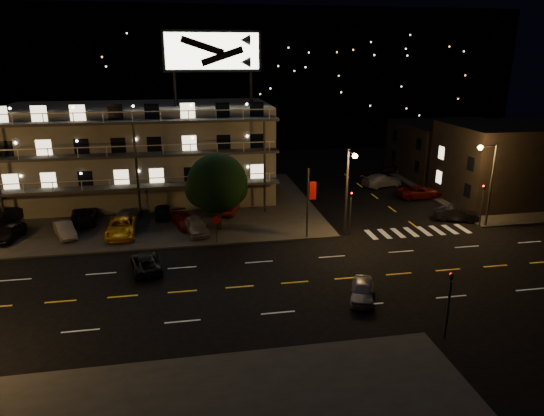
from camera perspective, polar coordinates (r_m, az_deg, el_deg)
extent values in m
plane|color=black|center=(35.05, -0.54, -9.01)|extent=(140.00, 140.00, 0.00)
cube|color=#333230|center=(53.95, -19.09, -0.19)|extent=(44.00, 24.00, 0.15)
cube|color=#333230|center=(63.83, 23.72, 1.96)|extent=(16.00, 24.00, 0.15)
cube|color=gray|center=(56.12, -14.97, 6.06)|extent=(28.00, 12.00, 10.00)
cube|color=gray|center=(55.35, -15.40, 11.38)|extent=(28.00, 12.00, 0.50)
cube|color=#333230|center=(49.83, -15.36, 2.41)|extent=(28.00, 1.80, 0.25)
cube|color=#333230|center=(49.12, -15.67, 6.01)|extent=(28.00, 1.80, 0.25)
cube|color=#333230|center=(48.61, -15.98, 9.70)|extent=(28.00, 1.80, 0.25)
cylinder|color=black|center=(52.99, -11.33, 13.58)|extent=(0.36, 0.36, 3.50)
cylinder|color=black|center=(53.48, -2.48, 13.93)|extent=(0.36, 0.36, 3.50)
cube|color=black|center=(52.97, -7.05, 17.85)|extent=(10.20, 0.50, 4.20)
cube|color=white|center=(52.67, -7.02, 17.85)|extent=(9.60, 0.06, 3.60)
cube|color=black|center=(59.75, 26.29, 4.77)|extent=(14.00, 10.00, 8.50)
cube|color=black|center=(69.69, 20.50, 6.47)|extent=(14.00, 12.00, 7.00)
cube|color=black|center=(101.08, -7.49, 15.44)|extent=(120.00, 20.00, 24.00)
cylinder|color=#2D2D30|center=(43.14, 8.77, 1.68)|extent=(0.20, 0.20, 8.00)
cylinder|color=#2D2D30|center=(41.52, 9.37, 6.42)|extent=(0.12, 1.80, 0.12)
sphere|color=#FB9E3E|center=(40.80, 9.73, 6.06)|extent=(0.44, 0.44, 0.44)
cylinder|color=#2D2D30|center=(49.41, 24.35, 2.34)|extent=(0.20, 0.20, 8.00)
cylinder|color=#2D2D30|center=(48.19, 24.13, 6.67)|extent=(1.80, 0.12, 0.12)
sphere|color=#FB9E3E|center=(47.76, 23.31, 6.56)|extent=(0.44, 0.44, 0.44)
cylinder|color=#2D2D30|center=(44.13, 9.17, -0.97)|extent=(0.14, 0.14, 3.60)
imported|color=black|center=(43.45, 9.32, 1.91)|extent=(0.20, 0.16, 1.00)
sphere|color=#FF0C0C|center=(43.37, 9.36, 1.74)|extent=(0.14, 0.14, 0.14)
cylinder|color=#2D2D30|center=(29.96, 19.97, -11.23)|extent=(0.14, 0.14, 3.60)
imported|color=black|center=(28.96, 20.45, -7.23)|extent=(0.20, 0.16, 1.00)
sphere|color=#FF0C0C|center=(29.09, 20.31, -7.31)|extent=(0.14, 0.14, 0.14)
cylinder|color=#2D2D30|center=(49.86, 23.43, -0.05)|extent=(0.14, 0.14, 3.60)
imported|color=black|center=(49.26, 23.75, 2.50)|extent=(0.16, 0.20, 1.00)
sphere|color=#FF0C0C|center=(49.22, 23.62, 2.38)|extent=(0.14, 0.14, 0.14)
cylinder|color=#2D2D30|center=(42.48, 4.20, 0.47)|extent=(0.16, 0.16, 6.40)
cube|color=red|center=(42.25, 4.83, 2.05)|extent=(0.60, 0.04, 1.60)
cylinder|color=#2D2D30|center=(42.16, -6.54, -2.75)|extent=(0.08, 0.08, 2.20)
cylinder|color=red|center=(41.76, -6.59, -1.43)|extent=(0.91, 0.04, 0.91)
cylinder|color=black|center=(45.05, -6.32, -0.97)|extent=(0.53, 0.53, 2.53)
sphere|color=black|center=(44.15, -6.46, 2.91)|extent=(5.47, 5.47, 5.47)
sphere|color=black|center=(44.66, -8.09, 2.18)|extent=(3.37, 3.37, 3.37)
sphere|color=black|center=(43.93, -4.89, 2.32)|extent=(3.16, 3.16, 3.16)
imported|color=black|center=(48.22, -28.58, -2.55)|extent=(2.35, 4.32, 1.39)
imported|color=#9C9DA2|center=(46.93, -23.20, -2.36)|extent=(2.81, 4.19, 1.31)
imported|color=yellow|center=(45.57, -17.28, -2.16)|extent=(2.48, 5.35, 1.48)
imported|color=#62100E|center=(46.45, -10.26, -1.42)|extent=(2.80, 4.50, 1.22)
imported|color=#9C9DA2|center=(44.48, -8.96, -2.05)|extent=(2.55, 4.55, 1.46)
imported|color=black|center=(53.42, -28.51, -0.64)|extent=(3.31, 4.88, 1.52)
imported|color=black|center=(50.11, -21.31, -0.83)|extent=(2.83, 5.35, 1.43)
imported|color=#9C9DA2|center=(49.00, -16.59, -0.81)|extent=(2.90, 4.89, 1.33)
imported|color=black|center=(49.54, -12.74, -0.30)|extent=(1.85, 4.01, 1.33)
imported|color=#62100E|center=(49.94, -5.06, 0.35)|extent=(2.88, 4.91, 1.53)
imported|color=black|center=(50.99, 20.88, -0.68)|extent=(4.45, 2.81, 1.38)
imported|color=#62100E|center=(57.79, 16.95, 1.83)|extent=(5.12, 2.41, 1.41)
imported|color=#9C9DA2|center=(61.73, 12.80, 3.21)|extent=(5.68, 3.53, 1.54)
imported|color=black|center=(68.87, 14.26, 4.46)|extent=(3.82, 2.08, 1.23)
imported|color=#9C9DA2|center=(33.43, 10.60, -9.49)|extent=(2.83, 4.09, 1.29)
imported|color=black|center=(38.19, -14.62, -6.26)|extent=(2.81, 4.74, 1.23)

